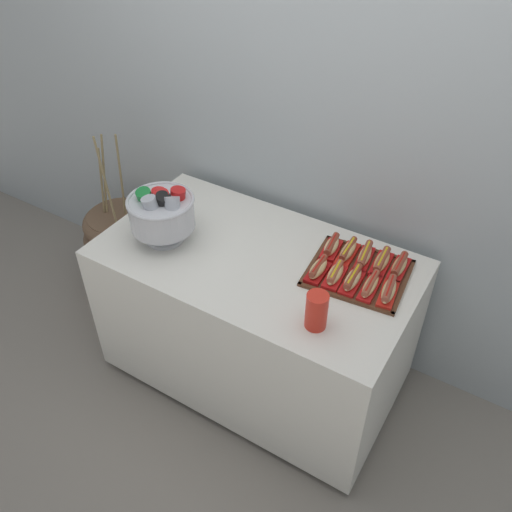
# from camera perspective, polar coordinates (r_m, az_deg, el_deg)

# --- Properties ---
(ground_plane) EXTENTS (10.00, 10.00, 0.00)m
(ground_plane) POSITION_cam_1_polar(r_m,az_deg,el_deg) (2.95, 0.01, -11.87)
(ground_plane) COLOR gray
(back_wall) EXTENTS (6.00, 0.10, 2.60)m
(back_wall) POSITION_cam_1_polar(r_m,az_deg,el_deg) (2.48, 6.19, 15.48)
(back_wall) COLOR #B2BCC1
(back_wall) RESTS_ON ground_plane
(buffet_table) EXTENTS (1.40, 0.78, 0.78)m
(buffet_table) POSITION_cam_1_polar(r_m,az_deg,el_deg) (2.64, 0.01, -6.31)
(buffet_table) COLOR white
(buffet_table) RESTS_ON ground_plane
(floor_vase) EXTENTS (0.51, 0.51, 1.03)m
(floor_vase) POSITION_cam_1_polar(r_m,az_deg,el_deg) (3.36, -13.52, 0.57)
(floor_vase) COLOR brown
(floor_vase) RESTS_ON ground_plane
(serving_tray) EXTENTS (0.44, 0.40, 0.01)m
(serving_tray) POSITION_cam_1_polar(r_m,az_deg,el_deg) (2.33, 10.60, -1.79)
(serving_tray) COLOR #56331E
(serving_tray) RESTS_ON buffet_table
(hot_dog_0) EXTENTS (0.07, 0.16, 0.06)m
(hot_dog_0) POSITION_cam_1_polar(r_m,az_deg,el_deg) (2.28, 6.50, -1.37)
(hot_dog_0) COLOR #B21414
(hot_dog_0) RESTS_ON serving_tray
(hot_dog_1) EXTENTS (0.08, 0.16, 0.06)m
(hot_dog_1) POSITION_cam_1_polar(r_m,az_deg,el_deg) (2.27, 8.27, -1.93)
(hot_dog_1) COLOR red
(hot_dog_1) RESTS_ON serving_tray
(hot_dog_2) EXTENTS (0.07, 0.17, 0.06)m
(hot_dog_2) POSITION_cam_1_polar(r_m,az_deg,el_deg) (2.25, 10.07, -2.44)
(hot_dog_2) COLOR red
(hot_dog_2) RESTS_ON serving_tray
(hot_dog_3) EXTENTS (0.07, 0.18, 0.06)m
(hot_dog_3) POSITION_cam_1_polar(r_m,az_deg,el_deg) (2.24, 11.87, -3.06)
(hot_dog_3) COLOR red
(hot_dog_3) RESTS_ON serving_tray
(hot_dog_4) EXTENTS (0.09, 0.18, 0.06)m
(hot_dog_4) POSITION_cam_1_polar(r_m,az_deg,el_deg) (2.23, 13.71, -3.58)
(hot_dog_4) COLOR red
(hot_dog_4) RESTS_ON serving_tray
(hot_dog_5) EXTENTS (0.09, 0.16, 0.06)m
(hot_dog_5) POSITION_cam_1_polar(r_m,az_deg,el_deg) (2.40, 7.90, 0.97)
(hot_dog_5) COLOR red
(hot_dog_5) RESTS_ON serving_tray
(hot_dog_6) EXTENTS (0.07, 0.18, 0.06)m
(hot_dog_6) POSITION_cam_1_polar(r_m,az_deg,el_deg) (2.39, 9.59, 0.47)
(hot_dog_6) COLOR red
(hot_dog_6) RESTS_ON serving_tray
(hot_dog_7) EXTENTS (0.08, 0.18, 0.06)m
(hot_dog_7) POSITION_cam_1_polar(r_m,az_deg,el_deg) (2.37, 11.29, -0.02)
(hot_dog_7) COLOR red
(hot_dog_7) RESTS_ON serving_tray
(hot_dog_8) EXTENTS (0.08, 0.18, 0.06)m
(hot_dog_8) POSITION_cam_1_polar(r_m,az_deg,el_deg) (2.37, 13.01, -0.58)
(hot_dog_8) COLOR red
(hot_dog_8) RESTS_ON serving_tray
(hot_dog_9) EXTENTS (0.07, 0.17, 0.06)m
(hot_dog_9) POSITION_cam_1_polar(r_m,az_deg,el_deg) (2.36, 14.75, -1.06)
(hot_dog_9) COLOR red
(hot_dog_9) RESTS_ON serving_tray
(punch_bowl) EXTENTS (0.30, 0.30, 0.27)m
(punch_bowl) POSITION_cam_1_polar(r_m,az_deg,el_deg) (2.43, -9.83, 4.62)
(punch_bowl) COLOR silver
(punch_bowl) RESTS_ON buffet_table
(cup_stack) EXTENTS (0.08, 0.08, 0.16)m
(cup_stack) POSITION_cam_1_polar(r_m,az_deg,el_deg) (2.04, 6.35, -5.71)
(cup_stack) COLOR red
(cup_stack) RESTS_ON buffet_table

